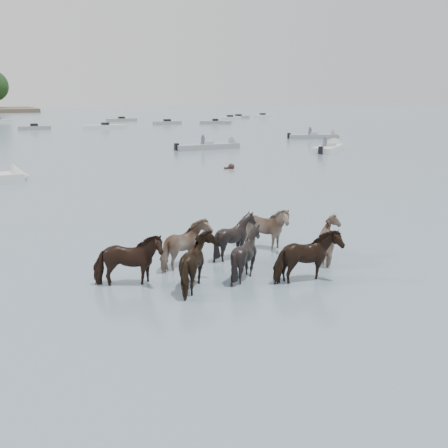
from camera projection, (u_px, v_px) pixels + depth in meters
name	position (u px, v px, depth m)	size (l,w,h in m)	color
ground	(254.00, 270.00, 14.37)	(400.00, 400.00, 0.00)	slate
pony_herd	(238.00, 250.00, 14.26)	(7.75, 4.44, 1.54)	black
swimming_pony	(231.00, 167.00, 33.99)	(0.72, 0.44, 0.44)	black
motorboat_c	(215.00, 146.00, 46.32)	(6.53, 1.68, 1.92)	gray
motorboat_d	(331.00, 148.00, 44.77)	(5.23, 4.61, 1.92)	silver
motorboat_e	(320.00, 137.00, 56.87)	(6.09, 3.46, 1.92)	gray
distant_flotilla	(14.00, 125.00, 78.44)	(101.60, 27.38, 0.93)	silver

